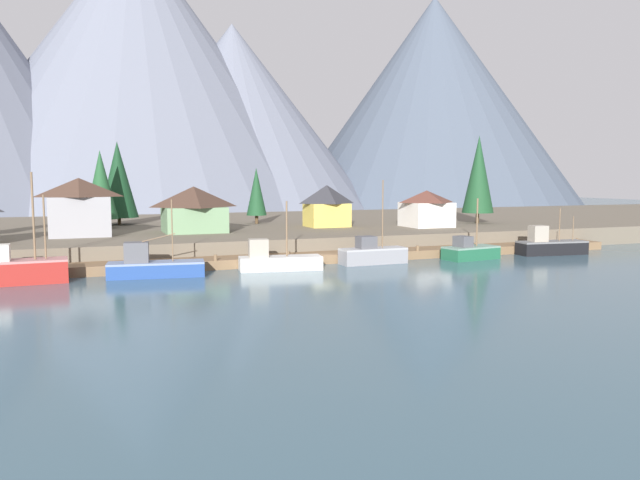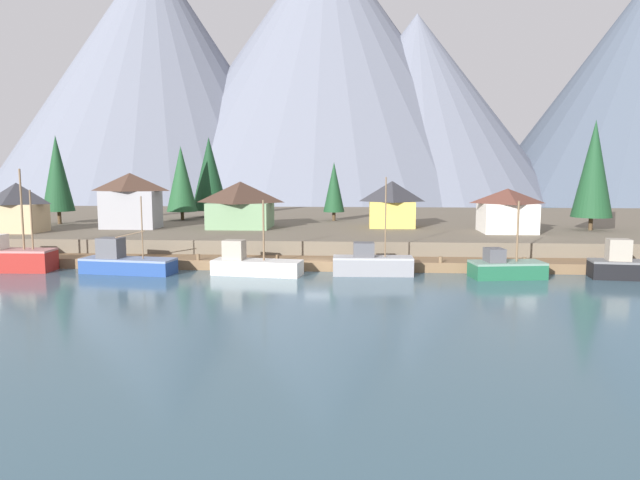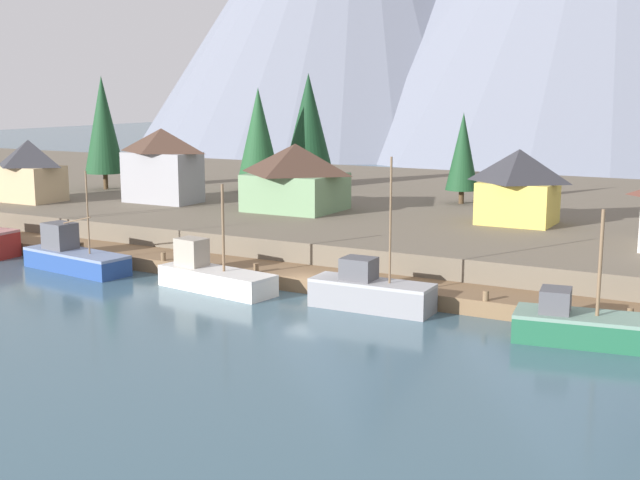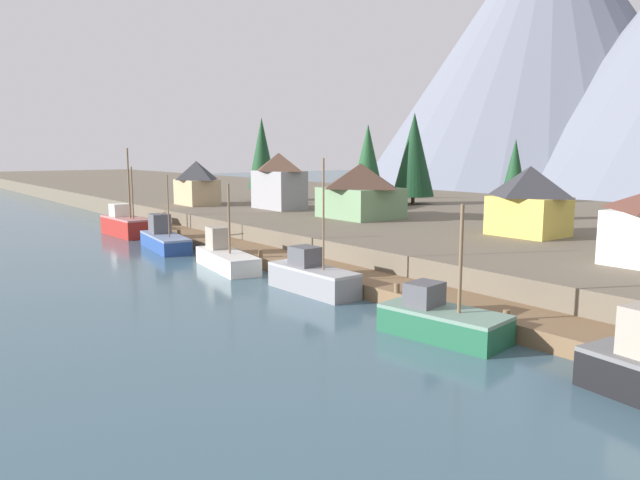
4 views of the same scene
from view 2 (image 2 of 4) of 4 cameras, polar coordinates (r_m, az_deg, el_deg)
name	(u,v)px [view 2 (image 2 of 4)]	position (r m, az deg, el deg)	size (l,w,h in m)	color
ground_plane	(328,249)	(78.06, 0.81, -0.89)	(400.00, 400.00, 1.00)	#3D5B6B
dock	(319,263)	(60.13, -0.11, -2.27)	(80.00, 4.00, 1.60)	brown
shoreline_bank	(333,227)	(89.76, 1.22, 1.26)	(400.00, 56.00, 2.50)	#665B4C
mountain_west_peak	(155,76)	(203.67, -15.62, 15.04)	(104.46, 104.46, 79.51)	slate
mountain_central_peak	(327,67)	(203.29, 0.64, 16.33)	(124.64, 124.64, 86.69)	slate
mountain_east_peak	(416,108)	(193.13, 9.22, 12.43)	(89.69, 89.69, 57.90)	slate
fishing_boat_red	(9,258)	(66.04, -27.84, -1.55)	(8.55, 3.09, 10.09)	maroon
fishing_boat_blue	(125,262)	(60.32, -18.28, -2.07)	(9.38, 3.91, 7.48)	navy
fishing_boat_white	(254,265)	(56.86, -6.41, -2.37)	(8.84, 3.85, 7.16)	silver
fishing_boat_grey	(372,264)	(56.55, 5.02, -2.28)	(7.61, 2.57, 9.31)	gray
fishing_boat_green	(506,268)	(57.46, 17.49, -2.58)	(7.00, 3.93, 7.14)	#1E5B3D
fishing_boat_black	(638,267)	(61.58, 28.33, -2.32)	(9.02, 3.61, 5.75)	black
house_green	(241,204)	(76.56, -7.68, 3.45)	(8.11, 7.12, 5.95)	#6B8E66
house_white	(507,210)	(74.13, 17.61, 2.78)	(6.42, 6.38, 5.23)	silver
house_yellow	(392,204)	(77.28, 6.95, 3.51)	(6.07, 4.96, 6.00)	gold
house_grey	(131,200)	(79.07, -17.81, 3.69)	(7.31, 4.23, 7.05)	gray
house_tan	(17,207)	(79.27, -27.18, 2.86)	(6.05, 4.48, 5.93)	tan
conifer_near_left	(57,173)	(88.88, -24.04, 5.90)	(4.24, 4.24, 12.12)	#4C3823
conifer_near_right	(594,169)	(80.20, 24.91, 6.25)	(4.85, 4.85, 13.50)	#4C3823
conifer_mid_left	(334,187)	(86.44, 1.36, 5.13)	(3.10, 3.10, 8.57)	#4C3823
conifer_mid_right	(209,174)	(94.97, -10.63, 6.30)	(5.74, 5.74, 12.46)	#4C3823
conifer_back_left	(181,179)	(89.83, -13.24, 5.77)	(4.48, 4.48, 10.88)	#4C3823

